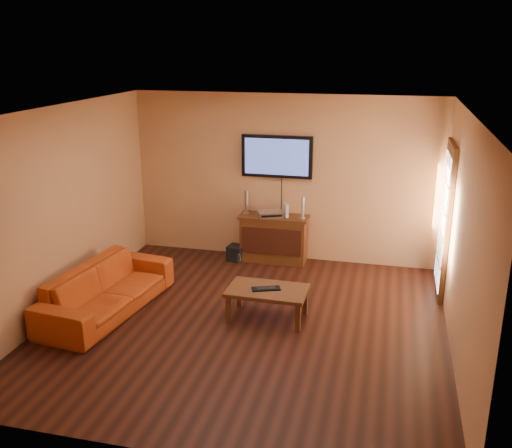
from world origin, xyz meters
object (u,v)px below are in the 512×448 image
(coffee_table, at_px, (267,293))
(speaker_left, at_px, (246,203))
(sofa, at_px, (106,282))
(television, at_px, (277,157))
(av_receiver, at_px, (270,214))
(game_console, at_px, (286,210))
(subwoofer, at_px, (236,253))
(keyboard, at_px, (266,289))
(media_console, at_px, (274,238))
(speaker_right, at_px, (303,209))
(bottle, at_px, (239,259))

(coffee_table, height_order, speaker_left, speaker_left)
(sofa, bearing_deg, television, -28.38)
(av_receiver, bearing_deg, speaker_left, 146.67)
(coffee_table, distance_m, av_receiver, 2.09)
(sofa, distance_m, game_console, 3.10)
(television, relative_size, subwoofer, 4.57)
(speaker_left, relative_size, keyboard, 0.98)
(media_console, distance_m, sofa, 2.93)
(av_receiver, distance_m, subwoofer, 0.89)
(av_receiver, bearing_deg, coffee_table, -101.24)
(television, relative_size, game_console, 5.50)
(media_console, relative_size, speaker_right, 3.19)
(coffee_table, relative_size, speaker_right, 2.95)
(sofa, height_order, bottle, sofa)
(television, height_order, coffee_table, television)
(television, relative_size, coffee_table, 1.10)
(coffee_table, distance_m, speaker_left, 2.31)
(media_console, distance_m, game_console, 0.53)
(sofa, xyz_separation_m, bottle, (1.26, 2.06, -0.34))
(bottle, distance_m, keyboard, 2.00)
(television, distance_m, subwoofer, 1.73)
(speaker_left, bearing_deg, speaker_right, -4.07)
(sofa, distance_m, bottle, 2.44)
(television, height_order, bottle, television)
(sofa, distance_m, speaker_left, 2.76)
(speaker_left, distance_m, speaker_right, 0.94)
(media_console, bearing_deg, game_console, 1.07)
(game_console, height_order, subwoofer, game_console)
(television, bearing_deg, speaker_right, -23.35)
(media_console, bearing_deg, bottle, -152.35)
(media_console, height_order, av_receiver, av_receiver)
(media_console, relative_size, television, 0.98)
(subwoofer, xyz_separation_m, keyboard, (0.94, -1.93, 0.30))
(game_console, relative_size, bottle, 1.16)
(media_console, distance_m, television, 1.33)
(speaker_right, bearing_deg, av_receiver, -178.85)
(speaker_right, bearing_deg, keyboard, -93.84)
(subwoofer, bearing_deg, speaker_right, 14.34)
(av_receiver, bearing_deg, media_console, 10.22)
(speaker_left, height_order, game_console, speaker_left)
(av_receiver, bearing_deg, television, 52.32)
(media_console, height_order, coffee_table, media_console)
(coffee_table, bearing_deg, television, 98.95)
(bottle, bearing_deg, coffee_table, -63.78)
(television, xyz_separation_m, speaker_right, (0.47, -0.20, -0.78))
(media_console, bearing_deg, coffee_table, -80.29)
(television, height_order, subwoofer, television)
(speaker_right, bearing_deg, bottle, -166.03)
(speaker_right, xyz_separation_m, subwoofer, (-1.08, -0.09, -0.81))
(television, distance_m, speaker_left, 0.90)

